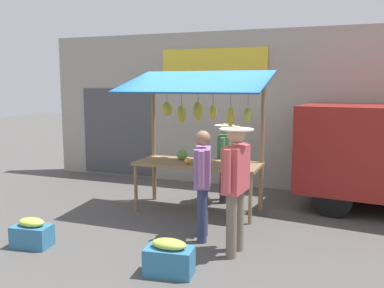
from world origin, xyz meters
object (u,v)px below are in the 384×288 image
Objects in this scene: market_stall at (198,124)px; produce_crate_side at (32,233)px; shopper_with_shopping_bag at (236,179)px; shopper_in_grey_tee at (203,177)px; vendor_with_sunhat at (224,157)px; produce_crate_near at (169,258)px.

market_stall is 4.48× the size of produce_crate_side.
shopper_in_grey_tee is (0.58, -0.36, -0.11)m from shopper_with_shopping_bag.
vendor_with_sunhat is 2.49× the size of produce_crate_near.
shopper_in_grey_tee is 1.43m from produce_crate_near.
market_stall is 2.96m from produce_crate_near.
shopper_in_grey_tee reaches higher than produce_crate_near.
shopper_in_grey_tee is at bearing 63.38° from shopper_with_shopping_bag.
shopper_with_shopping_bag reaches higher than produce_crate_near.
produce_crate_near is at bearing 102.61° from market_stall.
shopper_in_grey_tee is at bearing -152.26° from produce_crate_side.
market_stall is 1.56× the size of shopper_in_grey_tee.
shopper_with_shopping_bag is 1.08× the size of shopper_in_grey_tee.
produce_crate_side is at bearing -3.25° from produce_crate_near.
vendor_with_sunhat reaches higher than produce_crate_side.
shopper_with_shopping_bag is (-0.86, 2.40, 0.15)m from vendor_with_sunhat.
produce_crate_near is (-0.58, 2.58, -1.35)m from market_stall.
market_stall reaches higher than produce_crate_side.
shopper_with_shopping_bag is at bearing -164.38° from produce_crate_side.
vendor_with_sunhat is 0.88× the size of shopper_with_shopping_bag.
market_stall is at bearing -122.57° from produce_crate_side.
vendor_with_sunhat is 0.95× the size of shopper_in_grey_tee.
produce_crate_near is at bearing -4.79° from vendor_with_sunhat.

